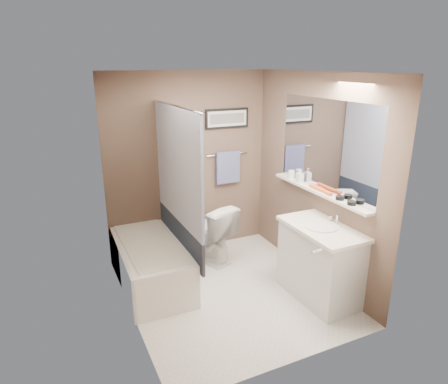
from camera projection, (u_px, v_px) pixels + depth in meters
name	position (u px, v px, depth m)	size (l,w,h in m)	color
ground	(230.00, 291.00, 4.55)	(2.50, 2.50, 0.00)	silver
ceiling	(231.00, 74.00, 3.81)	(2.20, 2.50, 0.04)	white
wall_back	(189.00, 165.00, 5.23)	(2.20, 0.04, 2.40)	brown
wall_front	(299.00, 235.00, 3.12)	(2.20, 0.04, 2.40)	brown
wall_left	(127.00, 207.00, 3.74)	(0.04, 2.50, 2.40)	brown
wall_right	(314.00, 179.00, 4.61)	(0.04, 2.50, 2.40)	brown
tile_surround	(117.00, 210.00, 4.23)	(0.02, 1.55, 2.00)	beige
curtain_rod	(175.00, 106.00, 4.18)	(0.02, 0.02, 1.55)	silver
curtain_upper	(178.00, 166.00, 4.38)	(0.03, 1.45, 1.28)	white
curtain_lower	(180.00, 235.00, 4.64)	(0.03, 1.45, 0.36)	#243044
mirror	(326.00, 146.00, 4.36)	(0.02, 1.60, 1.00)	silver
shelf	(318.00, 192.00, 4.49)	(0.12, 1.60, 0.03)	silver
towel_bar	(227.00, 154.00, 5.41)	(0.02, 0.02, 0.60)	silver
towel	(228.00, 167.00, 5.45)	(0.34, 0.05, 0.44)	#8D94CD
art_frame	(227.00, 118.00, 5.28)	(0.62, 0.03, 0.26)	black
art_mat	(227.00, 119.00, 5.26)	(0.56, 0.00, 0.20)	white
art_image	(227.00, 119.00, 5.26)	(0.50, 0.00, 0.13)	#595959
door	(352.00, 246.00, 3.39)	(0.80, 0.02, 2.00)	silver
door_handle	(317.00, 251.00, 3.30)	(0.02, 0.02, 0.10)	silver
bathtub	(150.00, 263.00, 4.67)	(0.70, 1.50, 0.50)	white
tub_rim	(149.00, 244.00, 4.59)	(0.56, 1.36, 0.02)	white
toilet	(207.00, 232.00, 5.17)	(0.44, 0.76, 0.78)	white
vanity	(320.00, 264.00, 4.34)	(0.50, 0.90, 0.80)	silver
countertop	(322.00, 229.00, 4.20)	(0.54, 0.96, 0.04)	white
sink_basin	(322.00, 226.00, 4.19)	(0.34, 0.34, 0.01)	silver
faucet_spout	(337.00, 219.00, 4.26)	(0.02, 0.02, 0.10)	white
faucet_knob	(331.00, 218.00, 4.35)	(0.05, 0.05, 0.05)	silver
candle_bowl_near	(352.00, 203.00, 4.03)	(0.09, 0.09, 0.04)	black
candle_bowl_far	(340.00, 198.00, 4.18)	(0.09, 0.09, 0.04)	black
hair_brush_front	(326.00, 191.00, 4.38)	(0.04, 0.04, 0.22)	#E95020
hair_brush_back	(316.00, 188.00, 4.51)	(0.04, 0.04, 0.22)	#F15622
pink_comb	(310.00, 186.00, 4.63)	(0.03, 0.16, 0.01)	#FB99BF
glass_jar	(291.00, 174.00, 4.94)	(0.08, 0.08, 0.10)	white
soap_bottle	(300.00, 176.00, 4.78)	(0.07, 0.07, 0.16)	#999999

